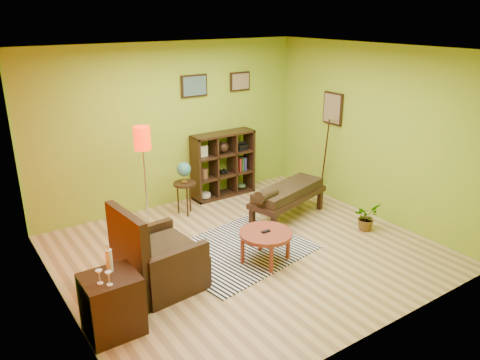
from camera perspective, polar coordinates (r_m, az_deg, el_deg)
ground at (r=6.81m, az=0.81°, el=-8.67°), size 5.00×5.00×0.00m
room_shell at (r=6.11m, az=0.10°, el=6.13°), size 5.04×4.54×2.82m
zebra_rug at (r=6.81m, az=-0.28°, el=-8.60°), size 2.19×1.86×0.01m
coffee_table at (r=6.39m, az=3.16°, el=-6.85°), size 0.72×0.72×0.46m
armchair at (r=5.94m, az=-10.22°, el=-9.87°), size 0.99×1.00×1.12m
side_cabinet at (r=5.29m, az=-15.33°, el=-14.36°), size 0.57×0.52×0.99m
floor_lamp at (r=7.00m, az=-11.77°, el=3.83°), size 0.25×0.25×1.69m
globe_table at (r=7.79m, az=-6.83°, el=0.58°), size 0.38×0.38×0.92m
cube_shelf at (r=8.59m, az=-1.97°, el=1.91°), size 1.20×0.35×1.20m
bench at (r=7.67m, az=5.71°, el=-1.68°), size 1.60×0.92×0.70m
potted_plant at (r=7.63m, az=15.08°, el=-4.70°), size 0.46×0.49×0.33m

